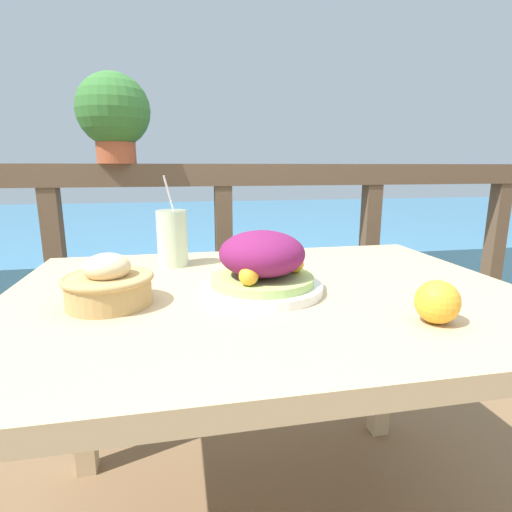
# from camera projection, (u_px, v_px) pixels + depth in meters

# --- Properties ---
(patio_table) EXTENTS (1.15, 0.86, 0.71)m
(patio_table) POSITION_uv_depth(u_px,v_px,m) (267.00, 325.00, 0.93)
(patio_table) COLOR tan
(patio_table) RESTS_ON ground_plane
(railing_fence) EXTENTS (2.80, 0.08, 0.99)m
(railing_fence) POSITION_uv_depth(u_px,v_px,m) (224.00, 236.00, 1.72)
(railing_fence) COLOR brown
(railing_fence) RESTS_ON ground_plane
(sea_backdrop) EXTENTS (12.00, 4.00, 0.46)m
(sea_backdrop) POSITION_uv_depth(u_px,v_px,m) (197.00, 239.00, 4.22)
(sea_backdrop) COLOR teal
(sea_backdrop) RESTS_ON ground_plane
(salad_plate) EXTENTS (0.27, 0.27, 0.14)m
(salad_plate) POSITION_uv_depth(u_px,v_px,m) (262.00, 266.00, 0.87)
(salad_plate) COLOR white
(salad_plate) RESTS_ON patio_table
(drink_glass) EXTENTS (0.08, 0.08, 0.25)m
(drink_glass) POSITION_uv_depth(u_px,v_px,m) (172.00, 238.00, 1.11)
(drink_glass) COLOR beige
(drink_glass) RESTS_ON patio_table
(bread_basket) EXTENTS (0.18, 0.18, 0.11)m
(bread_basket) POSITION_uv_depth(u_px,v_px,m) (108.00, 284.00, 0.79)
(bread_basket) COLOR tan
(bread_basket) RESTS_ON patio_table
(potted_plant) EXTENTS (0.28, 0.28, 0.34)m
(potted_plant) POSITION_uv_depth(u_px,v_px,m) (114.00, 114.00, 1.54)
(potted_plant) COLOR #A34C2D
(potted_plant) RESTS_ON railing_fence
(orange_near_basket) EXTENTS (0.08, 0.08, 0.08)m
(orange_near_basket) POSITION_uv_depth(u_px,v_px,m) (437.00, 302.00, 0.70)
(orange_near_basket) COLOR #F9A328
(orange_near_basket) RESTS_ON patio_table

